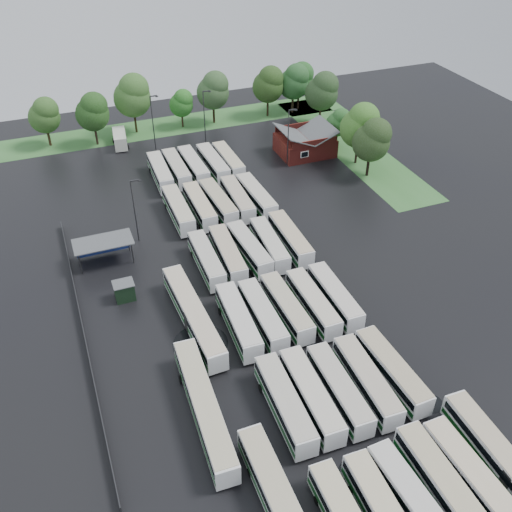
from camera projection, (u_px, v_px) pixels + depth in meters
name	position (u px, v px, depth m)	size (l,w,h in m)	color
ground	(276.00, 329.00, 70.29)	(160.00, 160.00, 0.00)	black
brick_building	(305.00, 144.00, 108.28)	(10.07, 8.60, 5.39)	maroon
wash_shed	(103.00, 243.00, 80.01)	(8.20, 4.20, 3.58)	#2D2D30
utility_hut	(124.00, 291.00, 74.23)	(2.70, 2.20, 2.62)	black
grass_strip_north	(165.00, 127.00, 119.48)	(80.00, 10.00, 0.01)	#377031
grass_strip_east	(350.00, 145.00, 112.33)	(10.00, 50.00, 0.01)	#377031
west_fence	(83.00, 329.00, 69.45)	(0.10, 50.00, 1.20)	#2D2D30
bus_r0c2	(412.00, 502.00, 50.25)	(2.94, 11.45, 3.16)	white
bus_r0c3	(442.00, 484.00, 51.47)	(2.60, 11.96, 3.33)	white
bus_r0c4	(470.00, 476.00, 52.20)	(2.78, 11.70, 3.24)	white
bus_r1c0	(285.00, 404.00, 58.83)	(2.91, 11.99, 3.32)	white
bus_r1c1	(311.00, 395.00, 59.68)	(2.85, 11.99, 3.32)	white
bus_r1c2	(339.00, 389.00, 60.43)	(2.67, 11.57, 3.21)	white
bus_r1c3	(366.00, 381.00, 61.34)	(2.89, 11.79, 3.26)	white
bus_r1c4	(392.00, 371.00, 62.49)	(2.85, 11.78, 3.26)	white
bus_r2c0	(238.00, 321.00, 68.91)	(3.01, 11.95, 3.30)	white
bus_r2c1	(263.00, 315.00, 69.77)	(2.56, 11.58, 3.22)	white
bus_r2c2	(286.00, 307.00, 70.93)	(2.61, 11.52, 3.20)	white
bus_r2c3	(313.00, 303.00, 71.60)	(2.45, 11.50, 3.20)	white
bus_r2c4	(335.00, 296.00, 72.66)	(2.56, 11.45, 3.18)	white
bus_r3c0	(207.00, 260.00, 78.94)	(2.63, 11.45, 3.17)	white
bus_r3c1	(228.00, 254.00, 79.90)	(3.05, 11.79, 3.25)	white
bus_r3c2	(249.00, 249.00, 81.02)	(3.02, 11.56, 3.19)	white
bus_r3c3	(269.00, 244.00, 81.94)	(2.96, 11.40, 3.15)	white
bus_r3c4	(290.00, 239.00, 83.01)	(2.74, 11.81, 3.27)	white
bus_r4c0	(178.00, 210.00, 89.39)	(2.63, 11.90, 3.31)	white
bus_r4c1	(200.00, 206.00, 90.35)	(2.54, 11.68, 3.25)	white
bus_r4c2	(218.00, 202.00, 91.32)	(3.02, 11.85, 3.27)	white
bus_r4c3	(237.00, 199.00, 92.17)	(2.80, 11.64, 3.22)	white
bus_r4c4	(256.00, 196.00, 92.71)	(2.87, 11.94, 3.30)	white
bus_r5c0	(160.00, 172.00, 99.45)	(2.82, 11.71, 3.24)	white
bus_r5c1	(177.00, 169.00, 100.56)	(2.48, 11.59, 3.22)	white
bus_r5c2	(194.00, 166.00, 101.35)	(2.73, 11.84, 3.28)	white
bus_r5c3	(213.00, 163.00, 102.10)	(2.78, 11.93, 3.31)	white
bus_r5c4	(228.00, 161.00, 103.12)	(2.57, 11.41, 3.17)	white
artic_bus_west_b	(193.00, 315.00, 69.69)	(3.22, 17.75, 3.28)	white
artic_bus_west_c	(204.00, 407.00, 58.53)	(3.15, 17.55, 3.24)	white
artic_bus_east	(508.00, 470.00, 52.69)	(2.74, 17.20, 3.18)	white
minibus	(120.00, 138.00, 111.14)	(3.10, 6.67, 2.81)	silver
tree_north_0	(45.00, 115.00, 108.44)	(5.96, 5.96, 9.86)	#3B2717
tree_north_1	(93.00, 111.00, 108.56)	(6.41, 6.41, 10.61)	#322119
tree_north_2	(133.00, 95.00, 112.54)	(7.40, 7.40, 12.26)	black
tree_north_3	(182.00, 103.00, 116.39)	(4.87, 4.87, 8.07)	black
tree_north_4	(214.00, 90.00, 116.92)	(6.69, 6.69, 11.07)	black
tree_north_5	(269.00, 84.00, 119.95)	(6.59, 6.59, 10.92)	black
tree_north_6	(300.00, 79.00, 123.50)	(6.29, 6.29, 10.41)	black
tree_east_0	(373.00, 140.00, 98.11)	(6.55, 6.55, 10.84)	black
tree_east_1	(361.00, 125.00, 101.78)	(7.03, 7.03, 11.64)	black
tree_east_2	(339.00, 122.00, 109.12)	(4.67, 4.64, 7.68)	#32271B
tree_east_3	(323.00, 91.00, 116.23)	(6.79, 6.79, 11.25)	#3B2C1F
tree_east_4	(295.00, 81.00, 121.72)	(6.47, 6.47, 10.71)	black
lamp_post_ne	(289.00, 134.00, 101.92)	(1.65, 0.32, 10.69)	#2D2D30
lamp_post_nw	(135.00, 207.00, 82.37)	(1.57, 0.31, 10.18)	#2D2D30
lamp_post_back_w	(153.00, 119.00, 107.14)	(1.65, 0.32, 10.71)	#2D2D30
lamp_post_back_e	(205.00, 114.00, 109.37)	(1.64, 0.32, 10.62)	#2D2D30
puddle_0	(362.00, 477.00, 54.13)	(4.75, 4.75, 0.01)	black
puddle_1	(421.00, 446.00, 56.86)	(3.70, 3.70, 0.01)	black
puddle_2	(200.00, 344.00, 68.34)	(6.69, 6.69, 0.01)	black
puddle_3	(323.00, 311.00, 72.95)	(4.55, 4.55, 0.01)	black
puddle_4	(431.00, 403.00, 61.12)	(2.71, 2.71, 0.01)	black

